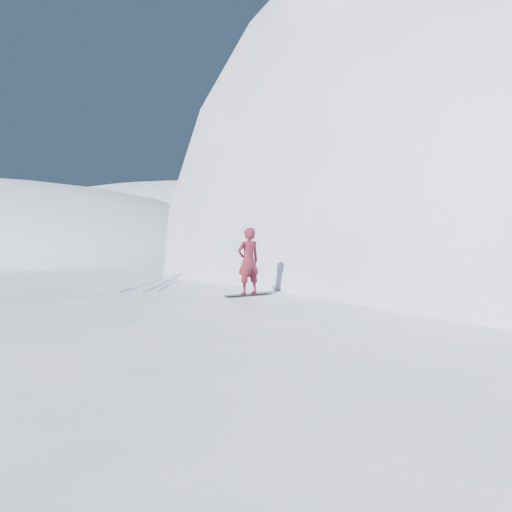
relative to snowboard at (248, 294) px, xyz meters
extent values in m
plane|color=white|center=(-3.11, -2.96, -2.41)|extent=(400.00, 400.00, 0.00)
ellipsoid|color=white|center=(-2.11, 0.04, -2.41)|extent=(36.00, 28.00, 4.80)
ellipsoid|color=white|center=(6.89, 17.04, -2.41)|extent=(28.00, 24.00, 18.00)
ellipsoid|color=white|center=(-43.11, 107.04, -2.41)|extent=(140.00, 90.00, 36.00)
ellipsoid|color=white|center=(1.89, -5.96, -2.41)|extent=(5.00, 4.50, 0.70)
ellipsoid|color=white|center=(-5.11, 3.04, -2.41)|extent=(7.00, 6.30, 1.00)
ellipsoid|color=white|center=(3.89, 1.04, -2.41)|extent=(4.00, 3.60, 0.60)
cube|color=black|center=(0.00, 0.00, 0.00)|extent=(1.27, 1.27, 0.03)
imported|color=maroon|center=(0.00, 0.00, 0.99)|extent=(0.84, 0.84, 1.96)
cube|color=silver|center=(-4.33, 2.66, 0.01)|extent=(0.57, 5.98, 0.04)
cube|color=silver|center=(-3.84, 2.66, 0.01)|extent=(1.13, 5.91, 0.04)
cube|color=silver|center=(-3.63, 2.66, 0.01)|extent=(1.61, 5.81, 0.04)
camera|label=1|loc=(3.22, -13.00, 1.84)|focal=32.00mm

